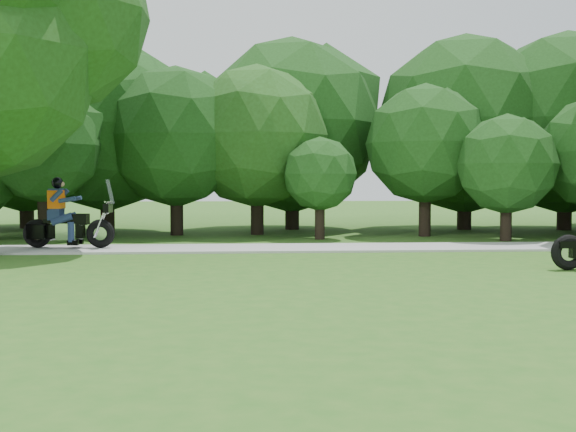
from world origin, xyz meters
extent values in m
plane|color=#2A5D1A|center=(0.00, 0.00, 0.00)|extent=(100.00, 100.00, 0.00)
cube|color=#989893|center=(0.00, 8.00, 0.03)|extent=(60.00, 2.20, 0.06)
cylinder|color=black|center=(-12.24, 16.99, 0.90)|extent=(0.54, 0.54, 1.80)
sphere|color=#173A11|center=(-12.24, 16.99, 4.04)|extent=(6.89, 6.89, 6.89)
cylinder|color=black|center=(4.37, 10.10, 0.69)|extent=(0.36, 0.36, 1.38)
sphere|color=#173A11|center=(4.37, 10.10, 2.40)|extent=(3.13, 3.13, 3.13)
cylinder|color=black|center=(4.66, 15.20, 0.90)|extent=(0.54, 0.54, 1.80)
sphere|color=#173A11|center=(4.66, 15.20, 4.02)|extent=(6.83, 6.83, 6.83)
cylinder|color=black|center=(-1.91, 15.65, 0.90)|extent=(0.53, 0.53, 1.80)
sphere|color=#173A11|center=(-1.91, 15.65, 3.98)|extent=(6.70, 6.70, 6.70)
cylinder|color=black|center=(-1.35, 11.07, 0.66)|extent=(0.32, 0.32, 1.32)
sphere|color=#173A11|center=(-1.35, 11.07, 2.10)|extent=(2.38, 2.38, 2.38)
cylinder|color=black|center=(-3.30, 13.20, 0.90)|extent=(0.45, 0.45, 1.80)
sphere|color=#214513|center=(-3.30, 13.20, 3.41)|extent=(4.97, 4.97, 4.97)
cylinder|color=black|center=(-8.67, 14.51, 0.90)|extent=(0.50, 0.50, 1.80)
sphere|color=#173A11|center=(-8.67, 14.51, 3.76)|extent=(6.04, 6.04, 6.04)
cylinder|color=black|center=(-10.10, 11.43, 0.90)|extent=(0.38, 0.38, 1.80)
sphere|color=#173A11|center=(-10.10, 11.43, 2.99)|extent=(3.67, 3.67, 3.67)
cylinder|color=black|center=(8.35, 14.66, 0.90)|extent=(0.54, 0.54, 1.80)
sphere|color=#173A11|center=(8.35, 14.66, 4.04)|extent=(6.90, 6.90, 6.90)
cylinder|color=black|center=(-6.07, 13.13, 0.90)|extent=(0.44, 0.44, 1.80)
sphere|color=#173A11|center=(-6.07, 13.13, 3.38)|extent=(4.85, 4.85, 4.85)
cylinder|color=black|center=(2.32, 12.10, 0.90)|extent=(0.40, 0.40, 1.80)
sphere|color=#173A11|center=(2.32, 12.10, 3.12)|extent=(4.06, 4.06, 4.06)
sphere|color=#214513|center=(-8.74, 7.30, 6.20)|extent=(5.12, 5.12, 5.12)
torus|color=black|center=(3.07, 3.02, 0.38)|extent=(0.77, 0.25, 0.76)
torus|color=black|center=(-9.43, 8.21, 0.45)|extent=(0.80, 0.30, 0.79)
torus|color=black|center=(-7.70, 8.05, 0.45)|extent=(0.80, 0.30, 0.79)
cube|color=black|center=(-8.77, 8.15, 0.51)|extent=(1.27, 0.38, 0.36)
cube|color=silver|center=(-8.60, 8.13, 0.51)|extent=(0.57, 0.43, 0.45)
cube|color=black|center=(-8.32, 8.11, 0.85)|extent=(0.61, 0.39, 0.29)
cube|color=black|center=(-8.91, 8.16, 0.80)|extent=(0.61, 0.41, 0.11)
cylinder|color=silver|center=(-7.65, 8.05, 0.85)|extent=(0.45, 0.09, 1.01)
cylinder|color=silver|center=(-7.47, 8.03, 1.33)|extent=(0.11, 0.72, 0.04)
cube|color=black|center=(-9.40, 7.96, 0.51)|extent=(0.48, 0.18, 0.38)
cube|color=black|center=(-9.35, 8.45, 0.51)|extent=(0.48, 0.18, 0.38)
cube|color=navy|center=(-8.91, 8.16, 0.96)|extent=(0.37, 0.46, 0.27)
cube|color=navy|center=(-8.89, 8.16, 1.36)|extent=(0.33, 0.50, 0.63)
cube|color=#FF6005|center=(-8.89, 8.16, 1.38)|extent=(0.37, 0.54, 0.49)
sphere|color=black|center=(-8.86, 8.16, 1.83)|extent=(0.31, 0.31, 0.31)
camera|label=1|loc=(-3.91, -11.82, 1.96)|focal=45.00mm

